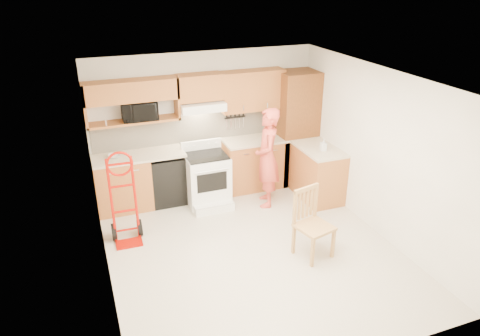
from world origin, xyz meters
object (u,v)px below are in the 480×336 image
microwave (139,110)px  hand_truck (124,202)px  person (267,158)px  dining_chair (314,225)px  range (208,176)px

microwave → hand_truck: size_ratio=0.43×
person → dining_chair: (-0.01, -1.66, -0.35)m
microwave → person: 2.24m
hand_truck → microwave: bearing=69.0°
microwave → dining_chair: bearing=-52.0°
person → hand_truck: size_ratio=1.32×
microwave → range: (0.98, -0.49, -1.12)m
range → hand_truck: 1.64m
hand_truck → dining_chair: 2.75m
range → person: bearing=-20.9°
person → dining_chair: 1.69m
microwave → dining_chair: (1.91, -2.50, -1.14)m
range → dining_chair: bearing=-65.2°
microwave → person: microwave is taller
hand_truck → person: bearing=9.9°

